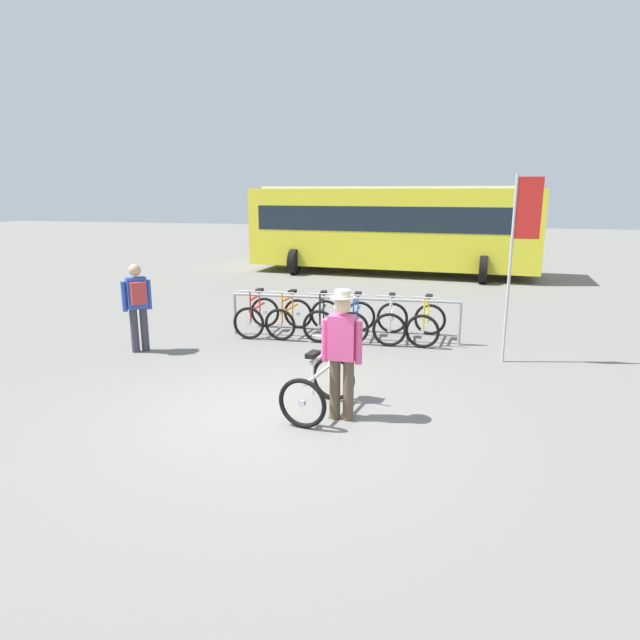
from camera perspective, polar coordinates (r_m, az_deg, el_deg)
The scene contains 13 objects.
ground_plane at distance 7.49m, azimuth -4.27°, elevation -9.57°, with size 80.00×80.00×0.00m, color slate.
bike_rack_rail at distance 10.77m, azimuth 2.47°, elevation 1.55°, with size 4.61×0.26×0.88m.
racked_bike_red at distance 11.42m, azimuth -6.66°, elevation 0.45°, with size 0.67×1.11×0.97m.
racked_bike_orange at distance 11.23m, azimuth -3.25°, elevation 0.30°, with size 0.75×1.17×0.98m.
racked_bike_black at distance 11.09m, azimuth 0.26°, elevation 0.14°, with size 0.76×1.15×0.97m.
racked_bike_blue at distance 10.98m, azimuth 3.85°, elevation -0.02°, with size 0.68×1.12×0.98m.
racked_bike_white at distance 10.92m, azimuth 7.50°, elevation -0.18°, with size 0.71×1.11×0.97m.
racked_bike_yellow at distance 10.91m, azimuth 11.17°, elevation -0.34°, with size 0.77×1.16×0.97m.
featured_bicycle at distance 7.32m, azimuth 0.13°, elevation -6.33°, with size 0.84×1.23×0.97m.
person_with_featured_bike at distance 6.91m, azimuth 2.34°, elevation -3.16°, with size 0.53×0.32×1.72m.
pedestrian_with_backpack at distance 10.43m, azimuth -18.71°, elevation 1.78°, with size 0.47×0.47×1.64m.
bus_distant at distance 19.68m, azimuth 7.58°, elevation 9.92°, with size 10.16×3.89×3.08m.
banner_flag at distance 9.65m, azimuth 20.46°, elevation 8.51°, with size 0.45×0.05×3.20m.
Camera 1 is at (2.12, -6.55, 2.93)m, focal length 30.30 mm.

